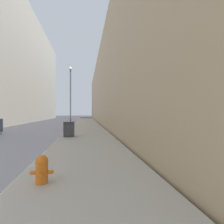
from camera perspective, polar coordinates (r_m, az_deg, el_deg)
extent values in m
cube|color=#B7B2A8|center=(20.57, -8.35, -4.95)|extent=(3.66, 60.00, 0.13)
cube|color=tan|center=(29.86, 7.12, 7.43)|extent=(12.00, 60.00, 11.45)
cylinder|color=orange|center=(4.66, -21.93, -18.07)|extent=(0.28, 0.28, 0.46)
sphere|color=orange|center=(4.58, -21.92, -14.71)|extent=(0.29, 0.29, 0.29)
cylinder|color=orange|center=(4.56, -21.92, -13.65)|extent=(0.08, 0.08, 0.06)
cylinder|color=orange|center=(4.47, -22.55, -18.55)|extent=(0.11, 0.12, 0.11)
cylinder|color=orange|center=(4.70, -24.40, -17.61)|extent=(0.12, 0.09, 0.09)
cylinder|color=orange|center=(4.61, -19.40, -17.95)|extent=(0.12, 0.09, 0.09)
cube|color=#3D3D42|center=(12.37, -13.86, -5.62)|extent=(0.69, 0.58, 0.90)
cube|color=#2D2D31|center=(12.33, -13.86, -3.35)|extent=(0.71, 0.60, 0.08)
cylinder|color=black|center=(12.69, -15.09, -7.31)|extent=(0.05, 0.16, 0.16)
cylinder|color=black|center=(12.64, -12.42, -7.34)|extent=(0.05, 0.16, 0.16)
cylinder|color=#4C4C51|center=(17.04, -13.40, -5.31)|extent=(0.23, 0.23, 0.25)
cylinder|color=#4C4C51|center=(17.01, -13.40, 3.79)|extent=(0.12, 0.12, 5.65)
sphere|color=silver|center=(17.47, -13.39, 13.56)|extent=(0.37, 0.37, 0.37)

